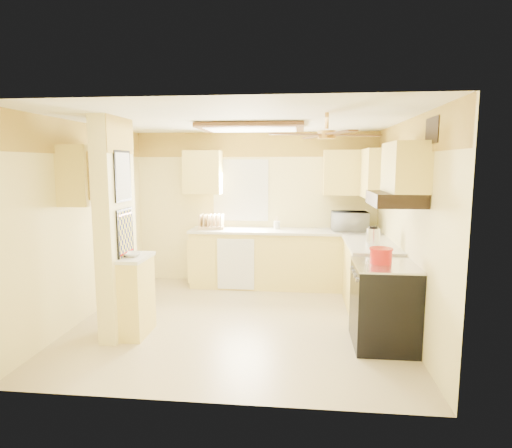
# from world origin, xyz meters

# --- Properties ---
(floor) EXTENTS (4.00, 4.00, 0.00)m
(floor) POSITION_xyz_m (0.00, 0.00, 0.00)
(floor) COLOR tan
(floor) RESTS_ON ground
(ceiling) EXTENTS (4.00, 4.00, 0.00)m
(ceiling) POSITION_xyz_m (0.00, 0.00, 2.50)
(ceiling) COLOR white
(ceiling) RESTS_ON wall_back
(wall_back) EXTENTS (4.00, 0.00, 4.00)m
(wall_back) POSITION_xyz_m (0.00, 1.90, 1.25)
(wall_back) COLOR #FFEE9B
(wall_back) RESTS_ON floor
(wall_front) EXTENTS (4.00, 0.00, 4.00)m
(wall_front) POSITION_xyz_m (0.00, -1.90, 1.25)
(wall_front) COLOR #FFEE9B
(wall_front) RESTS_ON floor
(wall_left) EXTENTS (0.00, 3.80, 3.80)m
(wall_left) POSITION_xyz_m (-2.00, 0.00, 1.25)
(wall_left) COLOR #FFEE9B
(wall_left) RESTS_ON floor
(wall_right) EXTENTS (0.00, 3.80, 3.80)m
(wall_right) POSITION_xyz_m (2.00, 0.00, 1.25)
(wall_right) COLOR #FFEE9B
(wall_right) RESTS_ON floor
(wallpaper_border) EXTENTS (4.00, 0.02, 0.40)m
(wallpaper_border) POSITION_xyz_m (0.00, 1.88, 2.30)
(wallpaper_border) COLOR #FFDC4B
(wallpaper_border) RESTS_ON wall_back
(partition_column) EXTENTS (0.20, 0.70, 2.50)m
(partition_column) POSITION_xyz_m (-1.35, -0.55, 1.25)
(partition_column) COLOR #FFEE9B
(partition_column) RESTS_ON floor
(partition_ledge) EXTENTS (0.25, 0.55, 0.90)m
(partition_ledge) POSITION_xyz_m (-1.13, -0.55, 0.45)
(partition_ledge) COLOR #F4DE73
(partition_ledge) RESTS_ON floor
(ledge_top) EXTENTS (0.28, 0.58, 0.04)m
(ledge_top) POSITION_xyz_m (-1.13, -0.55, 0.92)
(ledge_top) COLOR silver
(ledge_top) RESTS_ON partition_ledge
(lower_cabinets_back) EXTENTS (3.00, 0.60, 0.90)m
(lower_cabinets_back) POSITION_xyz_m (0.50, 1.60, 0.45)
(lower_cabinets_back) COLOR #F4DE73
(lower_cabinets_back) RESTS_ON floor
(lower_cabinets_right) EXTENTS (0.60, 1.40, 0.90)m
(lower_cabinets_right) POSITION_xyz_m (1.70, 0.60, 0.45)
(lower_cabinets_right) COLOR #F4DE73
(lower_cabinets_right) RESTS_ON floor
(countertop_back) EXTENTS (3.04, 0.64, 0.04)m
(countertop_back) POSITION_xyz_m (0.50, 1.59, 0.92)
(countertop_back) COLOR silver
(countertop_back) RESTS_ON lower_cabinets_back
(countertop_right) EXTENTS (0.64, 1.44, 0.04)m
(countertop_right) POSITION_xyz_m (1.69, 0.60, 0.92)
(countertop_right) COLOR silver
(countertop_right) RESTS_ON lower_cabinets_right
(dishwasher_panel) EXTENTS (0.58, 0.02, 0.80)m
(dishwasher_panel) POSITION_xyz_m (-0.25, 1.29, 0.43)
(dishwasher_panel) COLOR white
(dishwasher_panel) RESTS_ON lower_cabinets_back
(window) EXTENTS (0.92, 0.02, 1.02)m
(window) POSITION_xyz_m (-0.25, 1.89, 1.55)
(window) COLOR white
(window) RESTS_ON wall_back
(upper_cab_back_left) EXTENTS (0.60, 0.35, 0.70)m
(upper_cab_back_left) POSITION_xyz_m (-0.85, 1.72, 1.85)
(upper_cab_back_left) COLOR #F4DE73
(upper_cab_back_left) RESTS_ON wall_back
(upper_cab_back_right) EXTENTS (0.90, 0.35, 0.70)m
(upper_cab_back_right) POSITION_xyz_m (1.55, 1.72, 1.85)
(upper_cab_back_right) COLOR #F4DE73
(upper_cab_back_right) RESTS_ON wall_back
(upper_cab_right) EXTENTS (0.35, 1.00, 0.70)m
(upper_cab_right) POSITION_xyz_m (1.82, 1.25, 1.85)
(upper_cab_right) COLOR #F4DE73
(upper_cab_right) RESTS_ON wall_right
(upper_cab_left_wall) EXTENTS (0.35, 0.75, 0.70)m
(upper_cab_left_wall) POSITION_xyz_m (-1.82, -0.25, 1.85)
(upper_cab_left_wall) COLOR #F4DE73
(upper_cab_left_wall) RESTS_ON wall_left
(upper_cab_over_stove) EXTENTS (0.35, 0.76, 0.52)m
(upper_cab_over_stove) POSITION_xyz_m (1.82, -0.55, 1.95)
(upper_cab_over_stove) COLOR #F4DE73
(upper_cab_over_stove) RESTS_ON wall_right
(stove) EXTENTS (0.68, 0.77, 0.92)m
(stove) POSITION_xyz_m (1.67, -0.55, 0.46)
(stove) COLOR black
(stove) RESTS_ON floor
(range_hood) EXTENTS (0.50, 0.76, 0.14)m
(range_hood) POSITION_xyz_m (1.74, -0.55, 1.62)
(range_hood) COLOR black
(range_hood) RESTS_ON upper_cab_over_stove
(poster_menu) EXTENTS (0.02, 0.42, 0.57)m
(poster_menu) POSITION_xyz_m (-1.24, -0.55, 1.85)
(poster_menu) COLOR black
(poster_menu) RESTS_ON partition_column
(poster_nashville) EXTENTS (0.02, 0.42, 0.57)m
(poster_nashville) POSITION_xyz_m (-1.24, -0.55, 1.20)
(poster_nashville) COLOR black
(poster_nashville) RESTS_ON partition_column
(ceiling_light_panel) EXTENTS (1.35, 0.95, 0.06)m
(ceiling_light_panel) POSITION_xyz_m (0.10, 0.50, 2.46)
(ceiling_light_panel) COLOR brown
(ceiling_light_panel) RESTS_ON ceiling
(ceiling_fan) EXTENTS (1.15, 1.15, 0.26)m
(ceiling_fan) POSITION_xyz_m (1.00, -0.70, 2.29)
(ceiling_fan) COLOR gold
(ceiling_fan) RESTS_ON ceiling
(vent_grate) EXTENTS (0.02, 0.40, 0.25)m
(vent_grate) POSITION_xyz_m (1.98, -0.90, 2.30)
(vent_grate) COLOR black
(vent_grate) RESTS_ON wall_right
(microwave) EXTENTS (0.57, 0.40, 0.30)m
(microwave) POSITION_xyz_m (1.52, 1.60, 1.09)
(microwave) COLOR white
(microwave) RESTS_ON countertop_back
(bowl) EXTENTS (0.22, 0.22, 0.05)m
(bowl) POSITION_xyz_m (-1.15, -0.58, 0.96)
(bowl) COLOR white
(bowl) RESTS_ON ledge_top
(dutch_oven) EXTENTS (0.25, 0.25, 0.17)m
(dutch_oven) POSITION_xyz_m (1.62, -0.51, 1.00)
(dutch_oven) COLOR red
(dutch_oven) RESTS_ON stove
(kettle) EXTENTS (0.17, 0.17, 0.26)m
(kettle) POSITION_xyz_m (1.68, 0.38, 1.06)
(kettle) COLOR silver
(kettle) RESTS_ON countertop_right
(dish_rack) EXTENTS (0.43, 0.34, 0.23)m
(dish_rack) POSITION_xyz_m (-0.70, 1.61, 1.02)
(dish_rack) COLOR tan
(dish_rack) RESTS_ON countertop_back
(utensil_crock) EXTENTS (0.10, 0.10, 0.20)m
(utensil_crock) POSITION_xyz_m (0.37, 1.67, 1.01)
(utensil_crock) COLOR white
(utensil_crock) RESTS_ON countertop_back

